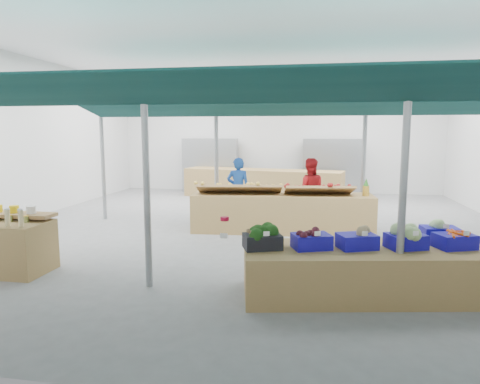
# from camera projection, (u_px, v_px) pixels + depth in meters

# --- Properties ---
(floor) EXTENTS (13.00, 13.00, 0.00)m
(floor) POSITION_uv_depth(u_px,v_px,m) (254.00, 229.00, 10.05)
(floor) COLOR slate
(floor) RESTS_ON ground
(hall) EXTENTS (13.00, 13.00, 13.00)m
(hall) POSITION_uv_depth(u_px,v_px,m) (262.00, 117.00, 11.09)
(hall) COLOR silver
(hall) RESTS_ON ground
(pole_grid) EXTENTS (10.00, 4.60, 3.00)m
(pole_grid) POSITION_uv_depth(u_px,v_px,m) (281.00, 156.00, 7.97)
(pole_grid) COLOR gray
(pole_grid) RESTS_ON floor
(awnings) EXTENTS (9.50, 7.08, 0.30)m
(awnings) POSITION_uv_depth(u_px,v_px,m) (282.00, 103.00, 7.83)
(awnings) COLOR #0B3030
(awnings) RESTS_ON pole_grid
(back_shelving_left) EXTENTS (2.00, 0.50, 2.00)m
(back_shelving_left) POSITION_uv_depth(u_px,v_px,m) (210.00, 166.00, 16.19)
(back_shelving_left) COLOR #B23F33
(back_shelving_left) RESTS_ON floor
(back_shelving_right) EXTENTS (2.00, 0.50, 2.00)m
(back_shelving_right) POSITION_uv_depth(u_px,v_px,m) (331.00, 167.00, 15.44)
(back_shelving_right) COLOR #B23F33
(back_shelving_right) RESTS_ON floor
(veg_counter) EXTENTS (3.61, 1.75, 0.67)m
(veg_counter) POSITION_uv_depth(u_px,v_px,m) (369.00, 272.00, 5.91)
(veg_counter) COLOR olive
(veg_counter) RESTS_ON floor
(fruit_counter) EXTENTS (4.10, 1.22, 0.87)m
(fruit_counter) POSITION_uv_depth(u_px,v_px,m) (282.00, 213.00, 9.72)
(fruit_counter) COLOR olive
(fruit_counter) RESTS_ON floor
(far_counter) EXTENTS (5.58, 2.10, 0.98)m
(far_counter) POSITION_uv_depth(u_px,v_px,m) (262.00, 184.00, 14.74)
(far_counter) COLOR olive
(far_counter) RESTS_ON floor
(vendor_left) EXTENTS (0.61, 0.42, 1.62)m
(vendor_left) POSITION_uv_depth(u_px,v_px,m) (238.00, 189.00, 10.95)
(vendor_left) COLOR navy
(vendor_left) RESTS_ON floor
(vendor_right) EXTENTS (0.82, 0.66, 1.62)m
(vendor_right) POSITION_uv_depth(u_px,v_px,m) (309.00, 191.00, 10.64)
(vendor_right) COLOR #A41419
(vendor_right) RESTS_ON floor
(crate_broccoli) EXTENTS (0.59, 0.50, 0.35)m
(crate_broccoli) POSITION_uv_depth(u_px,v_px,m) (262.00, 237.00, 5.82)
(crate_broccoli) COLOR black
(crate_broccoli) RESTS_ON veg_counter
(crate_beets) EXTENTS (0.59, 0.50, 0.29)m
(crate_beets) POSITION_uv_depth(u_px,v_px,m) (311.00, 239.00, 5.83)
(crate_beets) COLOR #140E9D
(crate_beets) RESTS_ON veg_counter
(crate_celeriac) EXTENTS (0.59, 0.50, 0.31)m
(crate_celeriac) POSITION_uv_depth(u_px,v_px,m) (357.00, 238.00, 5.84)
(crate_celeriac) COLOR #140E9D
(crate_celeriac) RESTS_ON veg_counter
(crate_cabbage) EXTENTS (0.59, 0.50, 0.35)m
(crate_cabbage) POSITION_uv_depth(u_px,v_px,m) (406.00, 237.00, 5.84)
(crate_cabbage) COLOR #140E9D
(crate_cabbage) RESTS_ON veg_counter
(crate_carrots) EXTENTS (0.59, 0.50, 0.29)m
(crate_carrots) POSITION_uv_depth(u_px,v_px,m) (455.00, 240.00, 5.86)
(crate_carrots) COLOR #140E9D
(crate_carrots) RESTS_ON veg_counter
(sparrow) EXTENTS (0.12, 0.09, 0.11)m
(sparrow) POSITION_uv_depth(u_px,v_px,m) (251.00, 233.00, 5.69)
(sparrow) COLOR brown
(sparrow) RESTS_ON crate_broccoli
(pole_ribbon) EXTENTS (0.12, 0.12, 0.28)m
(pole_ribbon) POSITION_uv_depth(u_px,v_px,m) (225.00, 220.00, 5.72)
(pole_ribbon) COLOR #BC0C2D
(pole_ribbon) RESTS_ON pole_grid
(apple_heap_yellow) EXTENTS (1.97, 0.93, 0.27)m
(apple_heap_yellow) POSITION_uv_depth(u_px,v_px,m) (239.00, 187.00, 9.65)
(apple_heap_yellow) COLOR #997247
(apple_heap_yellow) RESTS_ON fruit_counter
(apple_heap_red) EXTENTS (1.58, 0.88, 0.27)m
(apple_heap_red) POSITION_uv_depth(u_px,v_px,m) (319.00, 188.00, 9.46)
(apple_heap_red) COLOR #997247
(apple_heap_red) RESTS_ON fruit_counter
(pineapple) EXTENTS (0.14, 0.14, 0.39)m
(pineapple) POSITION_uv_depth(u_px,v_px,m) (366.00, 188.00, 9.35)
(pineapple) COLOR #8C6019
(pineapple) RESTS_ON fruit_counter
(crate_extra) EXTENTS (0.53, 0.42, 0.32)m
(crate_extra) POSITION_uv_depth(u_px,v_px,m) (440.00, 230.00, 6.28)
(crate_extra) COLOR #140E9D
(crate_extra) RESTS_ON veg_counter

